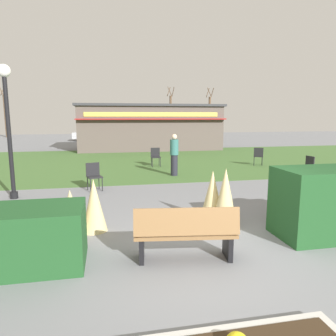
% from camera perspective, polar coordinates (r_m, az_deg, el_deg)
% --- Properties ---
extents(ground_plane, '(80.00, 80.00, 0.00)m').
position_cam_1_polar(ground_plane, '(5.82, 8.24, -14.84)').
color(ground_plane, slate).
extents(lawn_patch, '(36.00, 12.00, 0.01)m').
position_cam_1_polar(lawn_patch, '(16.98, -5.06, 1.32)').
color(lawn_patch, '#446B33').
rests_on(lawn_patch, ground_plane).
extents(park_bench, '(1.76, 0.75, 0.95)m').
position_cam_1_polar(park_bench, '(5.26, 3.25, -11.79)').
color(park_bench, olive).
rests_on(park_bench, ground_plane).
extents(hedge_left, '(2.49, 1.10, 0.97)m').
position_cam_1_polar(hedge_left, '(5.63, -27.99, -11.43)').
color(hedge_left, '#1E4C23').
rests_on(hedge_left, ground_plane).
extents(hedge_right, '(2.20, 1.10, 1.38)m').
position_cam_1_polar(hedge_right, '(7.05, 27.83, -5.58)').
color(hedge_right, '#1E4C23').
rests_on(hedge_right, ground_plane).
extents(ornamental_grass_behind_left, '(0.58, 0.58, 1.19)m').
position_cam_1_polar(ornamental_grass_behind_left, '(7.15, 8.14, -5.16)').
color(ornamental_grass_behind_left, '#D1BC7F').
rests_on(ornamental_grass_behind_left, ground_plane).
extents(ornamental_grass_behind_right, '(0.52, 0.52, 1.12)m').
position_cam_1_polar(ornamental_grass_behind_right, '(6.70, -13.38, -6.61)').
color(ornamental_grass_behind_right, '#D1BC7F').
rests_on(ornamental_grass_behind_right, ground_plane).
extents(ornamental_grass_behind_center, '(0.64, 0.64, 0.95)m').
position_cam_1_polar(ornamental_grass_behind_center, '(6.58, -17.39, -7.88)').
color(ornamental_grass_behind_center, '#D1BC7F').
rests_on(ornamental_grass_behind_center, ground_plane).
extents(ornamental_grass_behind_far, '(0.57, 0.57, 1.29)m').
position_cam_1_polar(ornamental_grass_behind_far, '(6.90, 10.44, -5.33)').
color(ornamental_grass_behind_far, '#D1BC7F').
rests_on(ornamental_grass_behind_far, ground_plane).
extents(lamppost_mid, '(0.36, 0.36, 3.81)m').
position_cam_1_polar(lamppost_mid, '(9.98, -27.33, 8.58)').
color(lamppost_mid, black).
rests_on(lamppost_mid, ground_plane).
extents(trash_bin, '(0.52, 0.52, 0.95)m').
position_cam_1_polar(trash_bin, '(8.11, 22.91, -4.95)').
color(trash_bin, '#2D4233').
rests_on(trash_bin, ground_plane).
extents(food_kiosk, '(10.32, 4.70, 3.23)m').
position_cam_1_polar(food_kiosk, '(23.19, -3.50, 7.53)').
color(food_kiosk, '#594C47').
rests_on(food_kiosk, ground_plane).
extents(cafe_chair_west, '(0.59, 0.59, 0.89)m').
position_cam_1_polar(cafe_chair_west, '(15.87, 16.22, 2.33)').
color(cafe_chair_west, black).
rests_on(cafe_chair_west, ground_plane).
extents(cafe_chair_east, '(0.55, 0.55, 0.89)m').
position_cam_1_polar(cafe_chair_east, '(10.42, -13.44, -1.10)').
color(cafe_chair_east, black).
rests_on(cafe_chair_east, ground_plane).
extents(cafe_chair_center, '(0.48, 0.48, 0.89)m').
position_cam_1_polar(cafe_chair_center, '(13.18, 24.87, 0.45)').
color(cafe_chair_center, black).
rests_on(cafe_chair_center, ground_plane).
extents(cafe_chair_north, '(0.45, 0.45, 0.89)m').
position_cam_1_polar(cafe_chair_north, '(15.04, -2.30, 2.33)').
color(cafe_chair_north, black).
rests_on(cafe_chair_north, ground_plane).
extents(person_strolling, '(0.34, 0.34, 1.69)m').
position_cam_1_polar(person_strolling, '(12.60, 1.15, 2.48)').
color(person_strolling, '#23232D').
rests_on(person_strolling, ground_plane).
extents(parked_car_west_slot, '(4.28, 2.21, 1.20)m').
position_cam_1_polar(parked_car_west_slot, '(31.98, -13.28, 6.04)').
color(parked_car_west_slot, '#B7BABF').
rests_on(parked_car_west_slot, ground_plane).
extents(parked_car_center_slot, '(4.26, 2.18, 1.20)m').
position_cam_1_polar(parked_car_center_slot, '(32.27, -3.37, 6.30)').
color(parked_car_center_slot, silver).
rests_on(parked_car_center_slot, ground_plane).
extents(parked_car_east_slot, '(4.24, 2.13, 1.20)m').
position_cam_1_polar(parked_car_east_slot, '(33.09, 3.72, 6.38)').
color(parked_car_east_slot, black).
rests_on(parked_car_east_slot, ground_plane).
extents(tree_left_bg, '(0.91, 0.96, 5.97)m').
position_cam_1_polar(tree_left_bg, '(39.17, 0.47, 9.76)').
color(tree_left_bg, brown).
rests_on(tree_left_bg, ground_plane).
extents(tree_right_bg, '(0.91, 0.96, 5.85)m').
position_cam_1_polar(tree_right_bg, '(40.77, -27.61, 8.61)').
color(tree_right_bg, brown).
rests_on(tree_right_bg, ground_plane).
extents(tree_center_bg, '(0.91, 0.96, 5.83)m').
position_cam_1_polar(tree_center_bg, '(39.16, 7.61, 9.57)').
color(tree_center_bg, brown).
rests_on(tree_center_bg, ground_plane).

